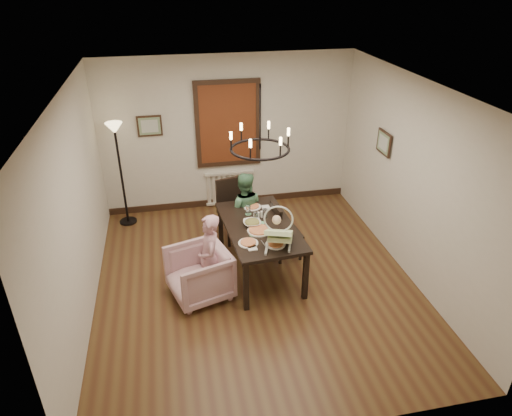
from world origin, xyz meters
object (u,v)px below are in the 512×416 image
object	(u,v)px
elderly_woman	(210,266)
floor_lamp	(122,176)
baby_bouncer	(279,231)
chair_right	(287,230)
drinking_glass	(255,217)
armchair	(199,274)
chair_far	(234,211)
dining_table	(260,230)
seated_man	(244,217)

from	to	relation	value
elderly_woman	floor_lamp	bearing A→B (deg)	-151.08
baby_bouncer	chair_right	bearing A→B (deg)	85.89
elderly_woman	baby_bouncer	bearing A→B (deg)	89.08
drinking_glass	baby_bouncer	bearing A→B (deg)	-73.87
baby_bouncer	drinking_glass	xyz separation A→B (m)	(-0.19, 0.65, -0.12)
chair_right	baby_bouncer	size ratio (longest dim) A/B	1.64
drinking_glass	floor_lamp	bearing A→B (deg)	137.98
chair_right	armchair	size ratio (longest dim) A/B	1.18
chair_far	floor_lamp	world-z (taller)	floor_lamp
chair_far	chair_right	xyz separation A→B (m)	(0.71, -0.68, -0.05)
armchair	baby_bouncer	world-z (taller)	baby_bouncer
dining_table	drinking_glass	xyz separation A→B (m)	(-0.04, 0.13, 0.15)
armchair	seated_man	size ratio (longest dim) A/B	0.74
baby_bouncer	chair_far	bearing A→B (deg)	122.18
drinking_glass	dining_table	bearing A→B (deg)	-74.55
elderly_woman	drinking_glass	world-z (taller)	elderly_woman
chair_right	armchair	xyz separation A→B (m)	(-1.42, -0.70, -0.11)
elderly_woman	floor_lamp	world-z (taller)	floor_lamp
chair_far	armchair	world-z (taller)	chair_far
seated_man	baby_bouncer	xyz separation A→B (m)	(0.25, -1.27, 0.45)
armchair	elderly_woman	bearing A→B (deg)	43.80
dining_table	chair_far	size ratio (longest dim) A/B	1.70
chair_far	seated_man	size ratio (longest dim) A/B	0.98
chair_right	armchair	bearing A→B (deg)	109.06
armchair	floor_lamp	world-z (taller)	floor_lamp
chair_right	drinking_glass	world-z (taller)	chair_right
baby_bouncer	floor_lamp	world-z (taller)	floor_lamp
armchair	floor_lamp	bearing A→B (deg)	-171.67
chair_right	dining_table	bearing A→B (deg)	114.44
elderly_woman	drinking_glass	size ratio (longest dim) A/B	7.69
dining_table	baby_bouncer	distance (m)	0.61
seated_man	drinking_glass	xyz separation A→B (m)	(0.06, -0.62, 0.33)
dining_table	elderly_woman	distance (m)	0.93
armchair	drinking_glass	world-z (taller)	drinking_glass
chair_far	chair_right	distance (m)	0.98
dining_table	armchair	xyz separation A→B (m)	(-0.93, -0.39, -0.35)
baby_bouncer	drinking_glass	size ratio (longest dim) A/B	4.12
floor_lamp	armchair	bearing A→B (deg)	-64.84
armchair	floor_lamp	xyz separation A→B (m)	(-1.08, 2.30, 0.54)
dining_table	floor_lamp	distance (m)	2.77
elderly_woman	seated_man	bearing A→B (deg)	152.78
seated_man	armchair	bearing A→B (deg)	63.79
elderly_woman	chair_far	bearing A→B (deg)	160.69
chair_right	armchair	distance (m)	1.59
dining_table	elderly_woman	xyz separation A→B (m)	(-0.77, -0.48, -0.18)
dining_table	elderly_woman	bearing A→B (deg)	-152.66
dining_table	elderly_woman	world-z (taller)	elderly_woman
chair_far	armchair	distance (m)	1.56
elderly_woman	armchair	bearing A→B (deg)	-117.80
chair_far	drinking_glass	bearing A→B (deg)	-92.27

